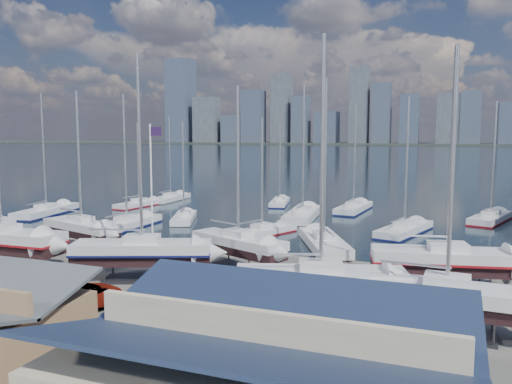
% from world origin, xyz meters
% --- Properties ---
extents(ground, '(1400.00, 1400.00, 0.00)m').
position_xyz_m(ground, '(0.00, -10.00, 0.00)').
color(ground, '#605E59').
rests_on(ground, ground).
extents(water, '(1400.00, 600.00, 0.40)m').
position_xyz_m(water, '(0.00, 300.00, -0.15)').
color(water, '#172636').
rests_on(water, ground).
extents(far_shore, '(1400.00, 80.00, 2.20)m').
position_xyz_m(far_shore, '(0.00, 560.00, 1.10)').
color(far_shore, '#2D332D').
rests_on(far_shore, ground).
extents(skyline, '(639.14, 43.80, 107.69)m').
position_xyz_m(skyline, '(-7.83, 553.76, 39.09)').
color(skyline, '#475166').
rests_on(skyline, far_shore).
extents(shed_blue, '(13.65, 9.45, 4.71)m').
position_xyz_m(shed_blue, '(16.00, -26.00, 2.42)').
color(shed_blue, '#BFB293').
rests_on(shed_blue, ground).
extents(sailboat_cradle_1, '(10.79, 3.31, 17.20)m').
position_xyz_m(sailboat_cradle_1, '(-11.50, -11.51, 2.13)').
color(sailboat_cradle_1, '#2D2D33').
rests_on(sailboat_cradle_1, ground).
extents(sailboat_cradle_2, '(9.07, 4.84, 14.40)m').
position_xyz_m(sailboat_cradle_2, '(-9.51, -4.46, 1.99)').
color(sailboat_cradle_2, '#2D2D33').
rests_on(sailboat_cradle_2, ground).
extents(sailboat_cradle_3, '(10.31, 6.20, 16.11)m').
position_xyz_m(sailboat_cradle_3, '(1.22, -10.90, 2.08)').
color(sailboat_cradle_3, '#2D2D33').
rests_on(sailboat_cradle_3, ground).
extents(sailboat_cradle_4, '(8.83, 5.64, 14.17)m').
position_xyz_m(sailboat_cradle_4, '(6.50, -5.53, 1.98)').
color(sailboat_cradle_4, '#2D2D33').
rests_on(sailboat_cradle_4, ground).
extents(sailboat_cradle_5, '(10.22, 5.65, 15.92)m').
position_xyz_m(sailboat_cradle_5, '(15.01, -13.70, 2.07)').
color(sailboat_cradle_5, '#2D2D33').
rests_on(sailboat_cradle_5, ground).
extents(sailboat_cradle_6, '(10.34, 4.83, 16.11)m').
position_xyz_m(sailboat_cradle_6, '(21.86, -5.86, 2.08)').
color(sailboat_cradle_6, '#2D2D33').
rests_on(sailboat_cradle_6, ground).
extents(sailboat_cradle_7, '(9.25, 3.12, 14.95)m').
position_xyz_m(sailboat_cradle_7, '(21.79, -13.84, 2.02)').
color(sailboat_cradle_7, '#2D2D33').
rests_on(sailboat_cradle_7, ground).
extents(sailboat_moored_0, '(4.97, 11.46, 16.58)m').
position_xyz_m(sailboat_moored_0, '(-27.30, 10.04, 0.31)').
color(sailboat_moored_0, black).
rests_on(sailboat_moored_0, water).
extents(sailboat_moored_1, '(3.62, 8.87, 12.88)m').
position_xyz_m(sailboat_moored_1, '(-20.26, 20.96, 0.31)').
color(sailboat_moored_1, black).
rests_on(sailboat_moored_1, water).
extents(sailboat_moored_2, '(2.99, 9.44, 14.11)m').
position_xyz_m(sailboat_moored_2, '(-19.27, 28.33, 0.32)').
color(sailboat_moored_2, black).
rests_on(sailboat_moored_2, water).
extents(sailboat_moored_3, '(2.95, 10.47, 15.64)m').
position_xyz_m(sailboat_moored_3, '(-11.77, 5.75, 0.31)').
color(sailboat_moored_3, black).
rests_on(sailboat_moored_3, water).
extents(sailboat_moored_4, '(5.36, 8.68, 12.71)m').
position_xyz_m(sailboat_moored_4, '(-7.97, 12.10, 0.32)').
color(sailboat_moored_4, black).
rests_on(sailboat_moored_4, water).
extents(sailboat_moored_5, '(3.96, 8.72, 12.59)m').
position_xyz_m(sailboat_moored_5, '(-1.43, 29.93, 0.31)').
color(sailboat_moored_5, black).
rests_on(sailboat_moored_5, water).
extents(sailboat_moored_6, '(5.70, 8.79, 12.80)m').
position_xyz_m(sailboat_moored_6, '(3.90, 7.24, 0.31)').
color(sailboat_moored_6, black).
rests_on(sailboat_moored_6, water).
extents(sailboat_moored_7, '(4.29, 11.79, 17.42)m').
position_xyz_m(sailboat_moored_7, '(5.15, 18.91, 0.32)').
color(sailboat_moored_7, black).
rests_on(sailboat_moored_7, water).
extents(sailboat_moored_8, '(3.88, 10.59, 15.48)m').
position_xyz_m(sailboat_moored_8, '(10.12, 27.28, 0.31)').
color(sailboat_moored_8, black).
rests_on(sailboat_moored_8, water).
extents(sailboat_moored_9, '(7.20, 11.06, 16.28)m').
position_xyz_m(sailboat_moored_9, '(11.25, 3.86, 0.32)').
color(sailboat_moored_9, black).
rests_on(sailboat_moored_9, water).
extents(sailboat_moored_10, '(5.65, 10.51, 15.13)m').
position_xyz_m(sailboat_moored_10, '(17.83, 13.26, 0.31)').
color(sailboat_moored_10, black).
rests_on(sailboat_moored_10, water).
extents(sailboat_moored_11, '(5.97, 10.48, 15.12)m').
position_xyz_m(sailboat_moored_11, '(27.06, 24.68, 0.31)').
color(sailboat_moored_11, black).
rests_on(sailboat_moored_11, water).
extents(car_b, '(4.78, 2.75, 1.49)m').
position_xyz_m(car_b, '(-1.26, -19.36, 0.75)').
color(car_b, gray).
rests_on(car_b, ground).
extents(car_c, '(4.16, 5.95, 1.51)m').
position_xyz_m(car_c, '(1.27, -18.16, 0.75)').
color(car_c, gray).
rests_on(car_c, ground).
extents(car_d, '(3.03, 4.92, 1.33)m').
position_xyz_m(car_d, '(7.45, -18.35, 0.67)').
color(car_d, gray).
rests_on(car_d, ground).
extents(flagpole, '(1.00, 0.12, 11.30)m').
position_xyz_m(flagpole, '(0.89, -8.85, 6.46)').
color(flagpole, white).
rests_on(flagpole, ground).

